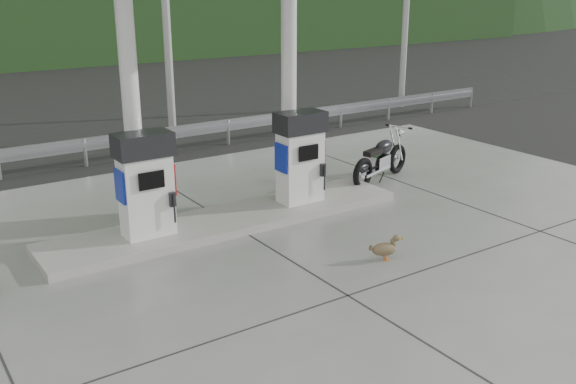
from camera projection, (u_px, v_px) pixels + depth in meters
ground at (308, 272)px, 10.08m from camera, size 160.00×160.00×0.00m
forecourt_apron at (308, 272)px, 10.07m from camera, size 18.00×14.00×0.02m
pump_island at (230, 220)px, 12.01m from camera, size 7.00×1.40×0.15m
gas_pump_left at (146, 185)px, 10.86m from camera, size 0.95×0.55×1.80m
gas_pump_right at (300, 157)px, 12.56m from camera, size 0.95×0.55×1.80m
canopy_column_left at (130, 87)px, 10.67m from camera, size 0.30×0.30×5.00m
canopy_column_right at (289, 73)px, 12.37m from camera, size 0.30×0.30×5.00m
guardrail at (123, 133)px, 16.15m from camera, size 26.00×0.16×1.42m
road at (83, 134)px, 19.13m from camera, size 60.00×7.00×0.01m
motorcycle_right at (381, 159)px, 14.50m from camera, size 2.20×1.29×0.99m
duck at (384, 250)px, 10.42m from camera, size 0.52×0.32×0.36m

